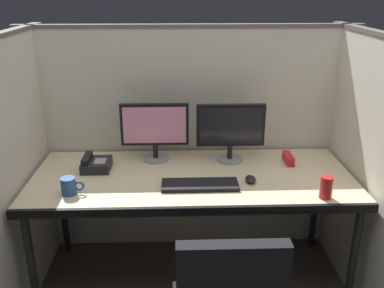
{
  "coord_description": "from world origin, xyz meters",
  "views": [
    {
      "loc": [
        -0.08,
        -1.98,
        1.81
      ],
      "look_at": [
        0.0,
        0.35,
        0.92
      ],
      "focal_mm": 39.49,
      "sensor_mm": 36.0,
      "label": 1
    }
  ],
  "objects_px": {
    "desk": "(192,184)",
    "coffee_mug": "(69,186)",
    "monitor_left": "(155,128)",
    "computer_mouse": "(251,179)",
    "monitor_right": "(231,129)",
    "soda_can": "(326,187)",
    "red_stapler": "(288,159)",
    "desk_phone": "(96,164)",
    "keyboard_main": "(200,185)"
  },
  "relations": [
    {
      "from": "red_stapler",
      "to": "coffee_mug",
      "type": "bearing_deg",
      "value": -163.45
    },
    {
      "from": "computer_mouse",
      "to": "coffee_mug",
      "type": "relative_size",
      "value": 0.76
    },
    {
      "from": "keyboard_main",
      "to": "coffee_mug",
      "type": "bearing_deg",
      "value": -174.92
    },
    {
      "from": "soda_can",
      "to": "monitor_right",
      "type": "bearing_deg",
      "value": 130.42
    },
    {
      "from": "monitor_left",
      "to": "computer_mouse",
      "type": "height_order",
      "value": "monitor_left"
    },
    {
      "from": "monitor_left",
      "to": "red_stapler",
      "type": "distance_m",
      "value": 0.87
    },
    {
      "from": "computer_mouse",
      "to": "soda_can",
      "type": "distance_m",
      "value": 0.42
    },
    {
      "from": "monitor_left",
      "to": "coffee_mug",
      "type": "bearing_deg",
      "value": -133.64
    },
    {
      "from": "soda_can",
      "to": "keyboard_main",
      "type": "bearing_deg",
      "value": 166.79
    },
    {
      "from": "coffee_mug",
      "to": "desk_phone",
      "type": "distance_m",
      "value": 0.34
    },
    {
      "from": "monitor_left",
      "to": "keyboard_main",
      "type": "bearing_deg",
      "value": -56.5
    },
    {
      "from": "monitor_right",
      "to": "soda_can",
      "type": "distance_m",
      "value": 0.71
    },
    {
      "from": "monitor_right",
      "to": "keyboard_main",
      "type": "relative_size",
      "value": 1.0
    },
    {
      "from": "monitor_left",
      "to": "soda_can",
      "type": "height_order",
      "value": "monitor_left"
    },
    {
      "from": "soda_can",
      "to": "desk_phone",
      "type": "relative_size",
      "value": 0.64
    },
    {
      "from": "red_stapler",
      "to": "desk_phone",
      "type": "xyz_separation_m",
      "value": [
        -1.21,
        -0.06,
        0.01
      ]
    },
    {
      "from": "desk",
      "to": "keyboard_main",
      "type": "relative_size",
      "value": 4.42
    },
    {
      "from": "computer_mouse",
      "to": "desk_phone",
      "type": "relative_size",
      "value": 0.51
    },
    {
      "from": "desk",
      "to": "soda_can",
      "type": "relative_size",
      "value": 15.57
    },
    {
      "from": "desk",
      "to": "coffee_mug",
      "type": "bearing_deg",
      "value": -163.13
    },
    {
      "from": "soda_can",
      "to": "monitor_left",
      "type": "bearing_deg",
      "value": 148.95
    },
    {
      "from": "coffee_mug",
      "to": "monitor_left",
      "type": "bearing_deg",
      "value": 46.36
    },
    {
      "from": "monitor_left",
      "to": "coffee_mug",
      "type": "height_order",
      "value": "monitor_left"
    },
    {
      "from": "desk",
      "to": "coffee_mug",
      "type": "xyz_separation_m",
      "value": [
        -0.67,
        -0.2,
        0.1
      ]
    },
    {
      "from": "red_stapler",
      "to": "soda_can",
      "type": "bearing_deg",
      "value": -80.38
    },
    {
      "from": "red_stapler",
      "to": "coffee_mug",
      "type": "height_order",
      "value": "coffee_mug"
    },
    {
      "from": "monitor_left",
      "to": "red_stapler",
      "type": "xyz_separation_m",
      "value": [
        0.85,
        -0.08,
        -0.19
      ]
    },
    {
      "from": "desk",
      "to": "desk_phone",
      "type": "bearing_deg",
      "value": 168.27
    },
    {
      "from": "desk_phone",
      "to": "coffee_mug",
      "type": "bearing_deg",
      "value": -104.2
    },
    {
      "from": "computer_mouse",
      "to": "keyboard_main",
      "type": "bearing_deg",
      "value": -170.28
    },
    {
      "from": "monitor_right",
      "to": "red_stapler",
      "type": "relative_size",
      "value": 2.87
    },
    {
      "from": "monitor_right",
      "to": "computer_mouse",
      "type": "bearing_deg",
      "value": -75.57
    },
    {
      "from": "monitor_left",
      "to": "monitor_right",
      "type": "distance_m",
      "value": 0.48
    },
    {
      "from": "computer_mouse",
      "to": "monitor_left",
      "type": "bearing_deg",
      "value": 147.81
    },
    {
      "from": "keyboard_main",
      "to": "desk_phone",
      "type": "distance_m",
      "value": 0.68
    },
    {
      "from": "desk",
      "to": "desk_phone",
      "type": "distance_m",
      "value": 0.61
    },
    {
      "from": "desk_phone",
      "to": "desk",
      "type": "bearing_deg",
      "value": -11.73
    },
    {
      "from": "monitor_left",
      "to": "computer_mouse",
      "type": "distance_m",
      "value": 0.69
    },
    {
      "from": "keyboard_main",
      "to": "red_stapler",
      "type": "relative_size",
      "value": 2.87
    },
    {
      "from": "monitor_left",
      "to": "coffee_mug",
      "type": "distance_m",
      "value": 0.67
    },
    {
      "from": "keyboard_main",
      "to": "computer_mouse",
      "type": "bearing_deg",
      "value": 9.72
    },
    {
      "from": "red_stapler",
      "to": "computer_mouse",
      "type": "bearing_deg",
      "value": -136.61
    },
    {
      "from": "red_stapler",
      "to": "keyboard_main",
      "type": "bearing_deg",
      "value": -151.06
    },
    {
      "from": "keyboard_main",
      "to": "coffee_mug",
      "type": "relative_size",
      "value": 3.41
    },
    {
      "from": "monitor_left",
      "to": "monitor_right",
      "type": "xyz_separation_m",
      "value": [
        0.48,
        -0.03,
        0.0
      ]
    },
    {
      "from": "monitor_left",
      "to": "soda_can",
      "type": "xyz_separation_m",
      "value": [
        0.93,
        -0.56,
        -0.15
      ]
    },
    {
      "from": "desk_phone",
      "to": "monitor_left",
      "type": "bearing_deg",
      "value": 21.06
    },
    {
      "from": "computer_mouse",
      "to": "soda_can",
      "type": "xyz_separation_m",
      "value": [
        0.37,
        -0.21,
        0.04
      ]
    },
    {
      "from": "monitor_right",
      "to": "soda_can",
      "type": "xyz_separation_m",
      "value": [
        0.45,
        -0.53,
        -0.15
      ]
    },
    {
      "from": "red_stapler",
      "to": "monitor_left",
      "type": "bearing_deg",
      "value": 174.42
    }
  ]
}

